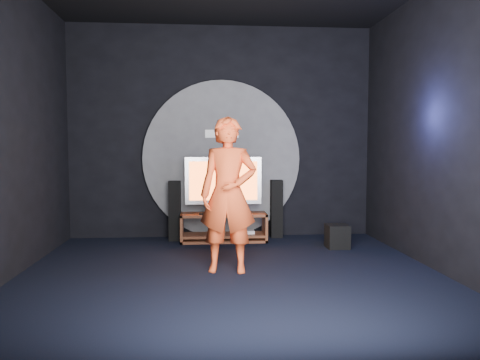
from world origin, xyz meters
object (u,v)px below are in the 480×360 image
(media_console, at_px, (224,229))
(player, at_px, (228,195))
(tower_speaker_left, at_px, (175,211))
(tower_speaker_right, at_px, (276,209))
(tv, at_px, (223,182))
(subwoofer, at_px, (337,236))

(media_console, bearing_deg, player, -91.18)
(media_console, distance_m, tower_speaker_left, 0.85)
(tower_speaker_left, xyz_separation_m, tower_speaker_right, (1.67, 0.13, 0.00))
(tower_speaker_right, bearing_deg, player, -113.81)
(media_console, distance_m, player, 1.95)
(tv, height_order, subwoofer, tv)
(player, bearing_deg, tower_speaker_right, 74.55)
(tower_speaker_right, height_order, player, player)
(media_console, xyz_separation_m, tv, (-0.01, 0.07, 0.74))
(media_console, distance_m, tv, 0.75)
(tower_speaker_right, xyz_separation_m, player, (-0.92, -2.09, 0.45))
(tower_speaker_left, xyz_separation_m, player, (0.75, -1.96, 0.45))
(tv, xyz_separation_m, subwoofer, (1.66, -0.70, -0.76))
(tower_speaker_right, bearing_deg, tv, -166.44)
(tower_speaker_left, relative_size, subwoofer, 2.74)
(media_console, bearing_deg, tower_speaker_left, 169.10)
(tower_speaker_left, distance_m, player, 2.15)
(subwoofer, bearing_deg, media_console, 158.98)
(media_console, height_order, tower_speaker_right, tower_speaker_right)
(subwoofer, relative_size, player, 0.19)
(media_console, height_order, subwoofer, media_console)
(tower_speaker_left, height_order, tower_speaker_right, same)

